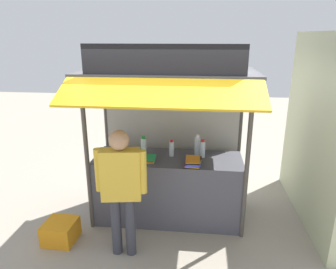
{
  "coord_description": "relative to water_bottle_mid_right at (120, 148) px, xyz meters",
  "views": [
    {
      "loc": [
        0.45,
        -4.11,
        2.65
      ],
      "look_at": [
        0.0,
        0.0,
        1.32
      ],
      "focal_mm": 33.06,
      "sensor_mm": 36.0,
      "label": 1
    }
  ],
  "objects": [
    {
      "name": "stall_counter",
      "position": [
        0.71,
        -0.03,
        -0.59
      ],
      "size": [
        2.12,
        0.75,
        0.97
      ],
      "primitive_type": "cube",
      "color": "#4C4C56",
      "rests_on": "ground"
    },
    {
      "name": "magazine_stack_front_right",
      "position": [
        0.16,
        -0.25,
        -0.09
      ],
      "size": [
        0.21,
        0.29,
        0.04
      ],
      "color": "orange",
      "rests_on": "stall_counter"
    },
    {
      "name": "stall_structure",
      "position": [
        0.71,
        0.11,
        0.49
      ],
      "size": [
        2.32,
        1.66,
        2.56
      ],
      "color": "#4C4742",
      "rests_on": "ground"
    },
    {
      "name": "banana_bunch_inner_left",
      "position": [
        1.43,
        -0.51,
        0.8
      ],
      "size": [
        0.1,
        0.1,
        0.28
      ],
      "color": "#332D23"
    },
    {
      "name": "water_bottle_center",
      "position": [
        1.12,
        0.12,
        0.04
      ],
      "size": [
        0.09,
        0.09,
        0.31
      ],
      "color": "silver",
      "rests_on": "stall_counter"
    },
    {
      "name": "banana_bunch_inner_right",
      "position": [
        0.67,
        -0.51,
        0.78
      ],
      "size": [
        0.09,
        0.09,
        0.29
      ],
      "color": "#332D23"
    },
    {
      "name": "plastic_crate",
      "position": [
        -0.66,
        -0.77,
        -0.94
      ],
      "size": [
        0.42,
        0.42,
        0.28
      ],
      "primitive_type": "cube",
      "rotation": [
        0.0,
        0.0,
        -0.04
      ],
      "color": "orange",
      "rests_on": "ground"
    },
    {
      "name": "water_bottle_back_right",
      "position": [
        1.2,
        0.05,
        0.02
      ],
      "size": [
        0.07,
        0.07,
        0.27
      ],
      "color": "silver",
      "rests_on": "stall_counter"
    },
    {
      "name": "water_bottle_mid_right",
      "position": [
        0.0,
        0.0,
        0.0
      ],
      "size": [
        0.06,
        0.06,
        0.23
      ],
      "color": "silver",
      "rests_on": "stall_counter"
    },
    {
      "name": "vendor_person",
      "position": [
        0.25,
        -0.92,
        -0.09
      ],
      "size": [
        0.62,
        0.26,
        1.64
      ],
      "rotation": [
        0.0,
        0.0,
        0.15
      ],
      "color": "#383842",
      "rests_on": "ground"
    },
    {
      "name": "water_bottle_rear_center",
      "position": [
        0.34,
        0.02,
        0.03
      ],
      "size": [
        0.08,
        0.08,
        0.3
      ],
      "color": "silver",
      "rests_on": "stall_counter"
    },
    {
      "name": "ground_plane",
      "position": [
        0.71,
        -0.03,
        -1.08
      ],
      "size": [
        20.0,
        20.0,
        0.0
      ],
      "primitive_type": "plane",
      "color": "#9E9384"
    },
    {
      "name": "magazine_stack_left",
      "position": [
        1.07,
        -0.25,
        -0.07
      ],
      "size": [
        0.23,
        0.32,
        0.08
      ],
      "color": "black",
      "rests_on": "stall_counter"
    },
    {
      "name": "water_bottle_far_right",
      "position": [
        0.75,
        0.03,
        0.01
      ],
      "size": [
        0.07,
        0.07,
        0.25
      ],
      "color": "silver",
      "rests_on": "stall_counter"
    },
    {
      "name": "magazine_stack_front_left",
      "position": [
        0.44,
        -0.15,
        -0.09
      ],
      "size": [
        0.21,
        0.28,
        0.04
      ],
      "color": "white",
      "rests_on": "stall_counter"
    },
    {
      "name": "neighbour_wall",
      "position": [
        2.8,
        0.27,
        0.27
      ],
      "size": [
        0.2,
        2.4,
        2.7
      ],
      "primitive_type": "cube",
      "color": "#BBC198",
      "rests_on": "ground"
    }
  ]
}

